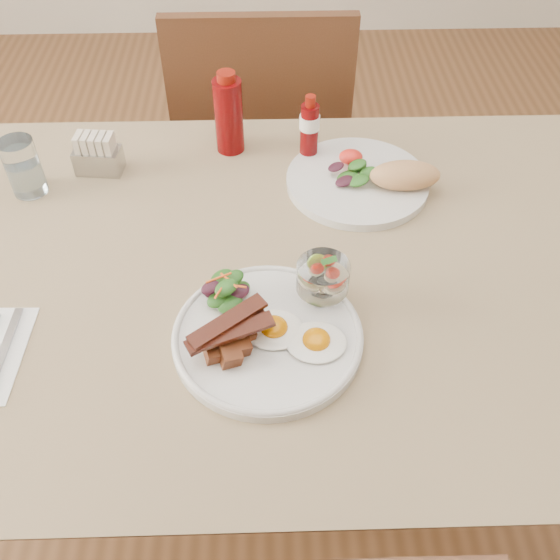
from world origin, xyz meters
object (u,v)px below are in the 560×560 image
Objects in this scene: fruit_cup at (323,277)px; sugar_caddy at (98,156)px; water_glass at (24,170)px; hot_sauce_bottle at (309,130)px; table at (263,301)px; ketchup_bottle at (229,115)px; chair_far at (262,148)px; second_plate at (369,179)px; main_plate at (268,337)px.

fruit_cup is 0.88× the size of sugar_caddy.
water_glass is at bearing 150.29° from fruit_cup.
hot_sauce_bottle reaches higher than fruit_cup.
ketchup_bottle is at bearing 100.28° from table.
chair_far reaches higher than table.
fruit_cup is (0.09, -0.09, 0.15)m from table.
table is at bearing -79.72° from ketchup_bottle.
water_glass reaches higher than table.
second_plate is at bearing 45.48° from table.
second_plate is at bearing -0.49° from water_glass.
fruit_cup is 0.59× the size of hot_sauce_bottle.
main_plate is 1.69× the size of ketchup_bottle.
fruit_cup is at bearing 39.70° from main_plate.
sugar_caddy is at bearing 172.86° from second_plate.
table is 0.20m from fruit_cup.
sugar_caddy is at bearing 26.04° from water_glass.
fruit_cup is 0.29× the size of second_plate.
ketchup_bottle is at bearing 153.35° from second_plate.
fruit_cup is 0.75× the size of water_glass.
chair_far is at bearing 96.86° from fruit_cup.
chair_far reaches higher than sugar_caddy.
second_plate is at bearing -0.55° from sugar_caddy.
water_glass is at bearing -133.38° from chair_far.
hot_sauce_bottle reaches higher than sugar_caddy.
table is at bearing 92.29° from main_plate.
sugar_caddy is (-0.40, 0.36, -0.03)m from fruit_cup.
fruit_cup is at bearing -29.71° from water_glass.
ketchup_bottle is 1.80× the size of sugar_caddy.
table is at bearing -134.52° from second_plate.
ketchup_bottle is 1.21× the size of hot_sauce_bottle.
fruit_cup is at bearing -44.14° from table.
fruit_cup reaches higher than sugar_caddy.
chair_far is 0.85m from main_plate.
table is 16.45× the size of fruit_cup.
hot_sauce_bottle reaches higher than second_plate.
second_plate reaches higher than table.
main_plate is 2.04× the size of hot_sauce_bottle.
fruit_cup is 0.45m from ketchup_bottle.
ketchup_bottle is at bearing 18.80° from water_glass.
sugar_caddy reaches higher than table.
table is 9.69× the size of hot_sauce_bottle.
second_plate is (0.11, 0.29, -0.04)m from fruit_cup.
second_plate is 0.51m from sugar_caddy.
water_glass is at bearing 154.06° from table.
chair_far reaches higher than ketchup_bottle.
second_plate is (0.20, 0.20, 0.11)m from table.
main_plate is 0.12m from fruit_cup.
hot_sauce_bottle is (0.09, 0.30, 0.16)m from table.
sugar_caddy is at bearing -164.94° from ketchup_bottle.
water_glass reaches higher than second_plate.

